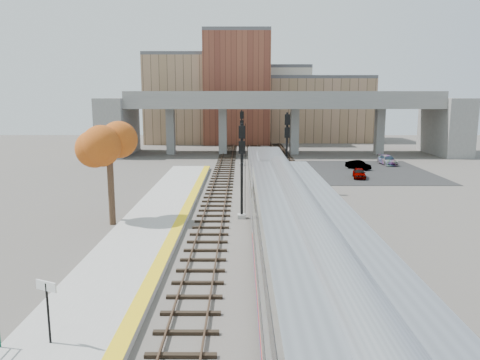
# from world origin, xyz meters

# --- Properties ---
(ground) EXTENTS (160.00, 160.00, 0.00)m
(ground) POSITION_xyz_m (0.00, 0.00, 0.00)
(ground) COLOR #47423D
(ground) RESTS_ON ground
(platform) EXTENTS (4.50, 60.00, 0.35)m
(platform) POSITION_xyz_m (-7.25, 0.00, 0.17)
(platform) COLOR #9E9E99
(platform) RESTS_ON ground
(yellow_strip) EXTENTS (0.70, 60.00, 0.01)m
(yellow_strip) POSITION_xyz_m (-5.35, 0.00, 0.35)
(yellow_strip) COLOR yellow
(yellow_strip) RESTS_ON platform
(tracks) EXTENTS (10.70, 95.00, 0.25)m
(tracks) POSITION_xyz_m (0.93, 12.50, 0.08)
(tracks) COLOR black
(tracks) RESTS_ON ground
(overpass) EXTENTS (54.00, 12.00, 9.50)m
(overpass) POSITION_xyz_m (4.92, 45.00, 5.81)
(overpass) COLOR slate
(overpass) RESTS_ON ground
(buildings_far) EXTENTS (43.00, 21.00, 20.60)m
(buildings_far) POSITION_xyz_m (1.26, 66.57, 7.88)
(buildings_far) COLOR #9C785B
(buildings_far) RESTS_ON ground
(parking_lot) EXTENTS (14.00, 18.00, 0.04)m
(parking_lot) POSITION_xyz_m (14.00, 28.00, 0.02)
(parking_lot) COLOR black
(parking_lot) RESTS_ON ground
(locomotive) EXTENTS (3.02, 19.05, 4.10)m
(locomotive) POSITION_xyz_m (1.00, 9.23, 2.28)
(locomotive) COLOR #A8AAB2
(locomotive) RESTS_ON ground
(coach) EXTENTS (3.03, 25.00, 5.00)m
(coach) POSITION_xyz_m (1.00, -13.38, 2.80)
(coach) COLOR #A8AAB2
(coach) RESTS_ON ground
(signal_mast_near) EXTENTS (0.60, 0.64, 6.93)m
(signal_mast_near) POSITION_xyz_m (-1.10, 6.45, 3.41)
(signal_mast_near) COLOR #9E9E99
(signal_mast_near) RESTS_ON ground
(signal_mast_mid) EXTENTS (0.60, 0.64, 7.38)m
(signal_mast_mid) POSITION_xyz_m (3.00, 15.65, 3.72)
(signal_mast_mid) COLOR #9E9E99
(signal_mast_mid) RESTS_ON ground
(signal_mast_far) EXTENTS (0.60, 0.64, 7.06)m
(signal_mast_far) POSITION_xyz_m (-1.10, 32.91, 3.50)
(signal_mast_far) COLOR #9E9E99
(signal_mast_far) RESTS_ON ground
(station_sign) EXTENTS (0.84, 0.43, 2.27)m
(station_sign) POSITION_xyz_m (-7.80, -11.69, 1.98)
(station_sign) COLOR black
(station_sign) RESTS_ON platform
(tree) EXTENTS (3.60, 3.60, 7.04)m
(tree) POSITION_xyz_m (-10.12, 4.84, 5.22)
(tree) COLOR #382619
(tree) RESTS_ON ground
(car_a) EXTENTS (1.79, 3.36, 1.09)m
(car_a) POSITION_xyz_m (11.65, 23.29, 0.58)
(car_a) COLOR #99999E
(car_a) RESTS_ON parking_lot
(car_b) EXTENTS (2.82, 3.24, 1.06)m
(car_b) POSITION_xyz_m (13.08, 29.52, 0.57)
(car_b) COLOR #99999E
(car_b) RESTS_ON parking_lot
(car_c) EXTENTS (1.91, 4.14, 1.17)m
(car_c) POSITION_xyz_m (17.85, 33.41, 0.63)
(car_c) COLOR #99999E
(car_c) RESTS_ON parking_lot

